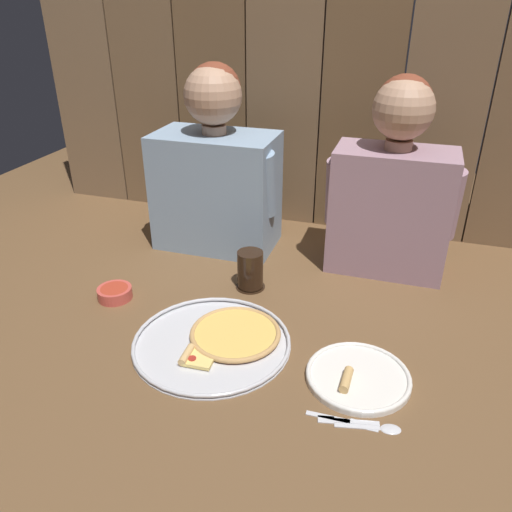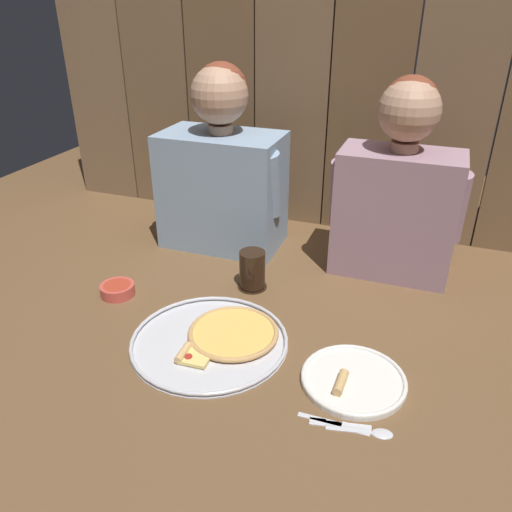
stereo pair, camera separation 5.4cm
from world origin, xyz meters
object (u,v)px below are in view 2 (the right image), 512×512
Objects in this scene: drinking_glass at (252,270)px; dipping_bowl at (118,289)px; diner_left at (222,170)px; dinner_plate at (353,379)px; diner_right at (398,189)px; pizza_tray at (217,338)px.

drinking_glass is 0.41m from dipping_bowl.
diner_left is (0.16, 0.44, 0.25)m from dipping_bowl.
drinking_glass is (-0.37, 0.32, 0.05)m from dinner_plate.
diner_right is (0.38, 0.26, 0.22)m from drinking_glass.
dipping_bowl is (-0.37, 0.11, 0.01)m from pizza_tray.
diner_right is at bearing 56.03° from pizza_tray.
dipping_bowl is 0.16× the size of diner_left.
diner_left reaches higher than diner_right.
diner_right reaches higher than drinking_glass.
dipping_bowl is at bearing -153.50° from drinking_glass.
diner_right is (0.58, -0.00, 0.01)m from diner_left.
pizza_tray is 0.39m from dipping_bowl.
dipping_bowl is at bearing 164.11° from pizza_tray.
drinking_glass is 0.20× the size of diner_right.
diner_right reaches higher than pizza_tray.
dipping_bowl is at bearing -149.32° from diner_right.
diner_left is 0.58m from diner_right.
diner_right is (0.74, 0.44, 0.26)m from dipping_bowl.
diner_left reaches higher than pizza_tray.
diner_right reaches higher than dinner_plate.
diner_left is at bearing 111.64° from pizza_tray.
diner_left is at bearing 134.98° from dinner_plate.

